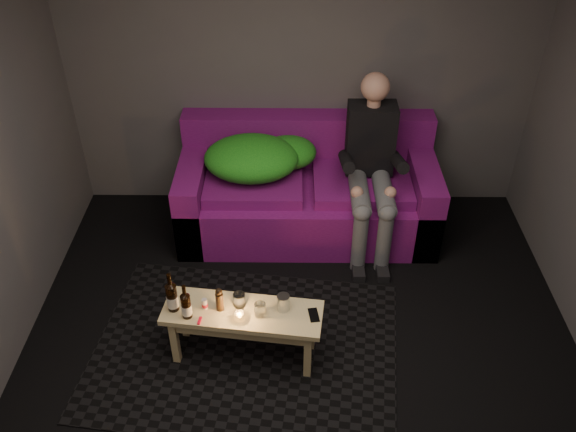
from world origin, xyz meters
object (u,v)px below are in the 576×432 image
Objects in this scene: beer_bottle_a at (172,297)px; steel_cup at (283,303)px; person at (371,163)px; beer_bottle_b at (186,305)px; sofa at (307,192)px; coffee_table at (243,319)px.

steel_cup is (0.74, 0.01, -0.05)m from beer_bottle_a.
person reaches higher than beer_bottle_b.
person is at bearing 46.50° from beer_bottle_b.
beer_bottle_a is at bearing 146.68° from beer_bottle_b.
beer_bottle_a is (-0.92, -1.51, 0.21)m from sofa.
steel_cup is at bearing 6.62° from beer_bottle_b.
steel_cup is at bearing -117.68° from person.
beer_bottle_b is 2.30× the size of steel_cup.
beer_bottle_b is at bearing -173.38° from steel_cup.
sofa reaches higher than beer_bottle_a.
coffee_table is at bearing -1.75° from beer_bottle_a.
coffee_table is at bearing -175.73° from steel_cup.
person is at bearing 62.32° from steel_cup.
beer_bottle_a is at bearing 178.25° from coffee_table.
steel_cup is (0.63, 0.07, -0.04)m from beer_bottle_b.
beer_bottle_a is 0.12m from beer_bottle_b.
beer_bottle_a is 2.61× the size of steel_cup.
beer_bottle_a is 1.13× the size of beer_bottle_b.
coffee_table is 9.33× the size of steel_cup.
sofa reaches higher than steel_cup.
sofa is at bearing 160.77° from person.
sofa is at bearing 62.56° from beer_bottle_b.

